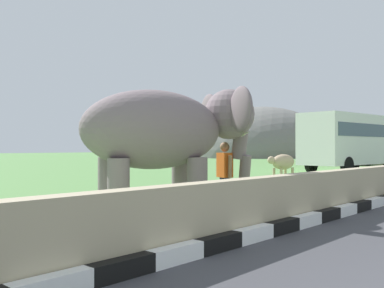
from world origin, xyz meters
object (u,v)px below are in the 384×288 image
object	(u,v)px
person_handler	(225,173)
bus_white	(351,138)
bus_red	(359,141)
cow_near	(283,163)
elephant	(168,132)

from	to	relation	value
person_handler	bus_white	distance (m)	19.05
person_handler	bus_red	bearing A→B (deg)	15.88
bus_red	cow_near	world-z (taller)	bus_red
bus_white	cow_near	world-z (taller)	bus_white
elephant	bus_white	xyz separation A→B (m)	(19.98, 4.08, 0.21)
person_handler	bus_red	world-z (taller)	bus_red
elephant	cow_near	distance (m)	10.33
elephant	bus_red	xyz separation A→B (m)	(32.70, 8.50, 0.21)
bus_white	bus_red	distance (m)	13.46
cow_near	bus_white	bearing A→B (deg)	6.36
bus_white	bus_red	xyz separation A→B (m)	(12.72, 4.42, 0.00)
person_handler	bus_red	distance (m)	32.46
cow_near	person_handler	bearing A→B (deg)	-158.26
bus_white	cow_near	xyz separation A→B (m)	(-10.13, -1.13, -1.21)
person_handler	cow_near	xyz separation A→B (m)	(8.35, 3.33, -0.06)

